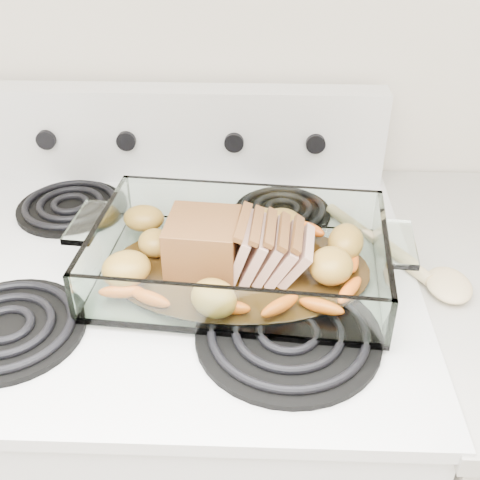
{
  "coord_description": "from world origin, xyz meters",
  "views": [
    {
      "loc": [
        0.15,
        0.9,
        1.5
      ],
      "look_at": [
        0.12,
        1.64,
        0.99
      ],
      "focal_mm": 45.0,
      "sensor_mm": 36.0,
      "label": 1
    }
  ],
  "objects": [
    {
      "name": "roast_vegetables",
      "position": [
        0.12,
        1.66,
        0.97
      ],
      "size": [
        0.39,
        0.21,
        0.05
      ],
      "rotation": [
        0.0,
        0.0,
        0.42
      ],
      "color": "orange",
      "rests_on": "baking_dish"
    },
    {
      "name": "electric_range",
      "position": [
        0.0,
        1.66,
        0.48
      ],
      "size": [
        0.78,
        0.7,
        1.12
      ],
      "color": "white",
      "rests_on": "ground"
    },
    {
      "name": "wooden_spoon",
      "position": [
        0.39,
        1.65,
        0.95
      ],
      "size": [
        0.2,
        0.26,
        0.02
      ],
      "rotation": [
        0.0,
        0.0,
        0.56
      ],
      "color": "#E6CC87",
      "rests_on": "electric_range"
    },
    {
      "name": "baking_dish",
      "position": [
        0.12,
        1.62,
        0.97
      ],
      "size": [
        0.42,
        0.28,
        0.08
      ],
      "rotation": [
        0.0,
        0.0,
        -0.09
      ],
      "color": "silver",
      "rests_on": "electric_range"
    },
    {
      "name": "pork_roast",
      "position": [
        0.1,
        1.62,
        0.99
      ],
      "size": [
        0.21,
        0.1,
        0.08
      ],
      "rotation": [
        0.0,
        0.0,
        0.16
      ],
      "color": "#985927",
      "rests_on": "baking_dish"
    }
  ]
}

